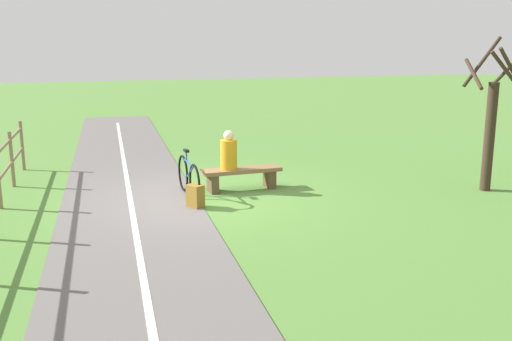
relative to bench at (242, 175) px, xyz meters
The scene contains 8 objects.
ground_plane 1.19m from the bench, 21.47° to the left, with size 80.00×80.00×0.00m, color #548438.
paved_path 5.14m from the bench, 59.49° to the left, with size 2.59×36.00×0.02m, color #66605E.
path_centre_line 5.14m from the bench, 59.49° to the left, with size 0.10×32.00×0.00m, color silver.
bench is the anchor object (origin of this frame).
person_seated 0.57m from the bench, ahead, with size 0.35×0.35×0.81m.
bicycle 1.18m from the bench, ahead, with size 0.10×1.72×0.94m.
backpack 1.58m from the bench, 40.14° to the left, with size 0.34×0.37×0.44m.
tree_near_bench 5.23m from the bench, 161.22° to the left, with size 1.12×1.03×3.16m.
Camera 1 is at (2.31, 10.66, 2.96)m, focal length 39.88 mm.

